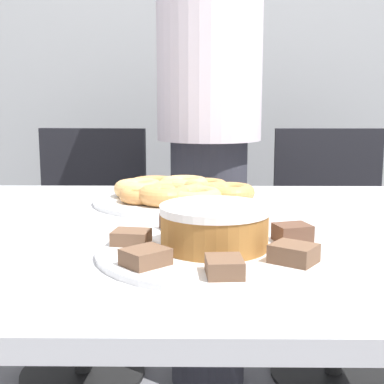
{
  "coord_description": "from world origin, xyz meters",
  "views": [
    {
      "loc": [
        0.01,
        -0.97,
        0.97
      ],
      "look_at": [
        -0.0,
        0.03,
        0.8
      ],
      "focal_mm": 50.0,
      "sensor_mm": 36.0,
      "label": 1
    }
  ],
  "objects_px": {
    "plate_donuts": "(177,200)",
    "frosted_cake": "(214,226)",
    "office_chair_right": "(334,262)",
    "office_chair_left": "(84,261)",
    "person_standing": "(209,120)",
    "plate_cake": "(214,251)"
  },
  "relations": [
    {
      "from": "person_standing",
      "to": "plate_cake",
      "type": "relative_size",
      "value": 4.74
    },
    {
      "from": "office_chair_right",
      "to": "frosted_cake",
      "type": "relative_size",
      "value": 5.19
    },
    {
      "from": "plate_donuts",
      "to": "frosted_cake",
      "type": "xyz_separation_m",
      "value": [
        0.07,
        -0.41,
        0.04
      ]
    },
    {
      "from": "office_chair_right",
      "to": "frosted_cake",
      "type": "xyz_separation_m",
      "value": [
        -0.46,
        -1.04,
        0.38
      ]
    },
    {
      "from": "plate_cake",
      "to": "frosted_cake",
      "type": "distance_m",
      "value": 0.04
    },
    {
      "from": "office_chair_left",
      "to": "frosted_cake",
      "type": "relative_size",
      "value": 5.19
    },
    {
      "from": "person_standing",
      "to": "office_chair_right",
      "type": "distance_m",
      "value": 0.67
    },
    {
      "from": "person_standing",
      "to": "frosted_cake",
      "type": "relative_size",
      "value": 10.23
    },
    {
      "from": "plate_cake",
      "to": "frosted_cake",
      "type": "relative_size",
      "value": 2.16
    },
    {
      "from": "office_chair_left",
      "to": "plate_cake",
      "type": "distance_m",
      "value": 1.17
    },
    {
      "from": "plate_cake",
      "to": "office_chair_left",
      "type": "bearing_deg",
      "value": 112.44
    },
    {
      "from": "office_chair_left",
      "to": "plate_donuts",
      "type": "bearing_deg",
      "value": -55.02
    },
    {
      "from": "office_chair_left",
      "to": "plate_donuts",
      "type": "xyz_separation_m",
      "value": [
        0.36,
        -0.62,
        0.34
      ]
    },
    {
      "from": "plate_cake",
      "to": "frosted_cake",
      "type": "xyz_separation_m",
      "value": [
        0.0,
        0.0,
        0.04
      ]
    },
    {
      "from": "office_chair_right",
      "to": "plate_cake",
      "type": "bearing_deg",
      "value": -113.5
    },
    {
      "from": "plate_donuts",
      "to": "plate_cake",
      "type": "bearing_deg",
      "value": -80.1
    },
    {
      "from": "office_chair_left",
      "to": "office_chair_right",
      "type": "xyz_separation_m",
      "value": [
        0.89,
        0.0,
        0.0
      ]
    },
    {
      "from": "office_chair_right",
      "to": "plate_cake",
      "type": "relative_size",
      "value": 2.41
    },
    {
      "from": "office_chair_right",
      "to": "plate_donuts",
      "type": "relative_size",
      "value": 2.26
    },
    {
      "from": "office_chair_left",
      "to": "frosted_cake",
      "type": "xyz_separation_m",
      "value": [
        0.43,
        -1.04,
        0.38
      ]
    },
    {
      "from": "office_chair_right",
      "to": "plate_donuts",
      "type": "distance_m",
      "value": 0.89
    },
    {
      "from": "office_chair_left",
      "to": "office_chair_right",
      "type": "distance_m",
      "value": 0.89
    }
  ]
}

